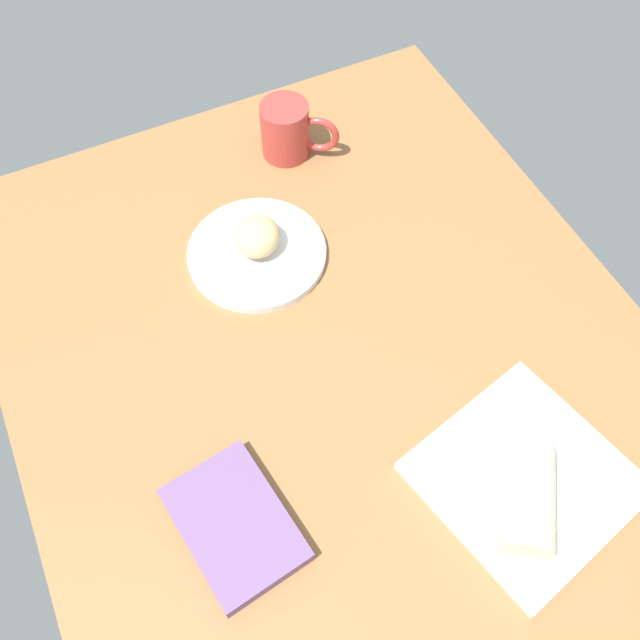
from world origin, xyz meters
The scene contains 8 objects.
dining_table centered at (0.00, 0.00, 2.00)cm, with size 110.00×90.00×4.00cm, color olive.
round_plate centered at (20.57, 2.99, 4.70)cm, with size 21.70×21.70×1.40cm, color white.
scone_pastry centered at (21.10, 2.46, 7.98)cm, with size 7.74×7.03×5.15cm, color tan.
square_plate centered at (-28.04, -14.08, 4.80)cm, with size 23.90×23.90×1.60cm, color white.
sauce_cup centered at (-24.15, -17.79, 6.76)cm, with size 4.59×4.59×2.15cm.
breakfast_wrap centered at (-31.15, -11.11, 8.93)cm, with size 6.66×6.66×13.17cm, color beige.
book_stack centered at (-17.54, 21.99, 5.17)cm, with size 19.27×14.68×2.33cm.
coffee_mug centered at (39.18, -10.82, 9.04)cm, with size 10.11×11.93×9.86cm.
Camera 1 is at (-45.27, 23.47, 93.75)cm, focal length 40.16 mm.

